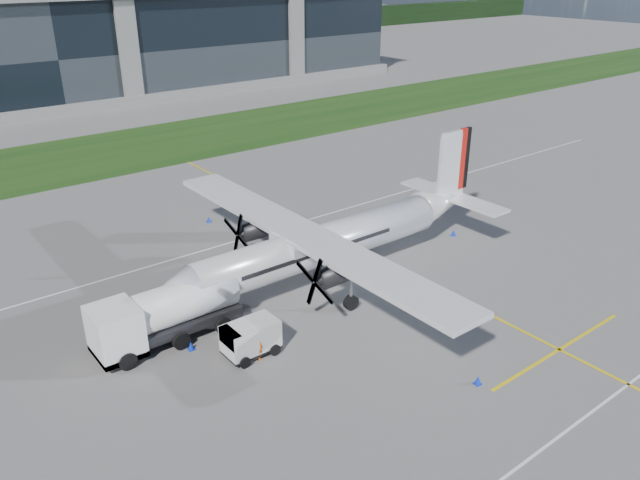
% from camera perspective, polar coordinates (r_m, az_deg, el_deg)
% --- Properties ---
extents(ground, '(400.00, 400.00, 0.00)m').
position_cam_1_polar(ground, '(69.04, -14.53, 6.63)').
color(ground, slate).
rests_on(ground, ground).
extents(grass_strip, '(400.00, 18.00, 0.04)m').
position_cam_1_polar(grass_strip, '(76.18, -17.06, 7.98)').
color(grass_strip, '#16390F').
rests_on(grass_strip, ground).
extents(terminal_building, '(120.00, 20.00, 15.00)m').
position_cam_1_polar(terminal_building, '(104.84, -24.44, 15.35)').
color(terminal_building, black).
rests_on(terminal_building, ground).
extents(yellow_taxiway_centerline, '(0.20, 70.00, 0.01)m').
position_cam_1_polar(yellow_taxiway_centerline, '(46.65, 4.45, -1.21)').
color(yellow_taxiway_centerline, yellow).
rests_on(yellow_taxiway_centerline, ground).
extents(turboprop_aircraft, '(27.00, 28.00, 8.40)m').
position_cam_1_polar(turboprop_aircraft, '(41.58, 1.18, 1.91)').
color(turboprop_aircraft, silver).
rests_on(turboprop_aircraft, ground).
extents(fuel_tanker_truck, '(8.92, 2.90, 3.34)m').
position_cam_1_polar(fuel_tanker_truck, '(36.36, -14.75, -6.91)').
color(fuel_tanker_truck, white).
rests_on(fuel_tanker_truck, ground).
extents(baggage_tug, '(3.24, 1.94, 1.94)m').
position_cam_1_polar(baggage_tug, '(34.88, -6.35, -8.98)').
color(baggage_tug, silver).
rests_on(baggage_tug, ground).
extents(ground_crew_person, '(0.73, 0.93, 2.08)m').
position_cam_1_polar(ground_crew_person, '(34.43, -5.65, -9.31)').
color(ground_crew_person, '#F25907').
rests_on(ground_crew_person, ground).
extents(safety_cone_nose_port, '(0.36, 0.36, 0.50)m').
position_cam_1_polar(safety_cone_nose_port, '(36.16, -11.71, -9.43)').
color(safety_cone_nose_port, '#0B2AC2').
rests_on(safety_cone_nose_port, ground).
extents(safety_cone_fwd, '(0.36, 0.36, 0.50)m').
position_cam_1_polar(safety_cone_fwd, '(37.08, -16.03, -9.01)').
color(safety_cone_fwd, '#0B2AC2').
rests_on(safety_cone_fwd, ground).
extents(safety_cone_stbdwing, '(0.36, 0.36, 0.50)m').
position_cam_1_polar(safety_cone_stbdwing, '(52.77, -10.15, 1.87)').
color(safety_cone_stbdwing, '#0B2AC2').
rests_on(safety_cone_stbdwing, ground).
extents(safety_cone_portwing, '(0.36, 0.36, 0.50)m').
position_cam_1_polar(safety_cone_portwing, '(33.87, 14.24, -12.30)').
color(safety_cone_portwing, '#0B2AC2').
rests_on(safety_cone_portwing, ground).
extents(safety_cone_tail, '(0.36, 0.36, 0.50)m').
position_cam_1_polar(safety_cone_tail, '(50.52, 12.11, 0.67)').
color(safety_cone_tail, '#0B2AC2').
rests_on(safety_cone_tail, ground).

